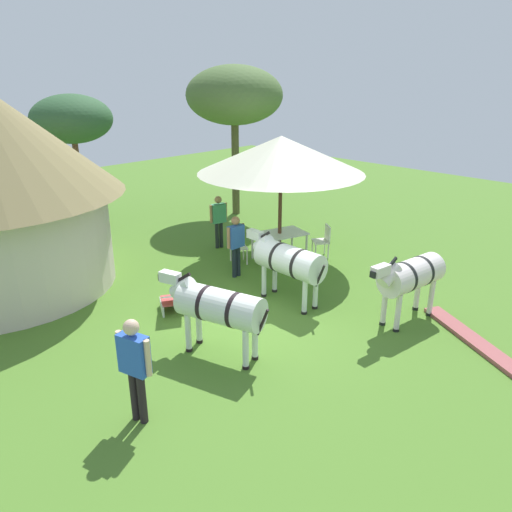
{
  "coord_description": "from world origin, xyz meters",
  "views": [
    {
      "loc": [
        -6.03,
        -6.54,
        4.91
      ],
      "look_at": [
        1.17,
        0.68,
        1.0
      ],
      "focal_mm": 34.21,
      "sensor_mm": 36.0,
      "label": 1
    }
  ],
  "objects": [
    {
      "name": "patio_chair_west_end",
      "position": [
        2.25,
        2.54,
        0.52
      ],
      "size": [
        0.58,
        0.59,
        0.9
      ],
      "rotation": [
        0.0,
        0.0,
        -2.07
      ],
      "color": "white",
      "rests_on": "ground_plane"
    },
    {
      "name": "zebra_by_umbrella",
      "position": [
        1.48,
        0.01,
        0.99
      ],
      "size": [
        0.67,
        2.29,
        1.53
      ],
      "rotation": [
        0.0,
        0.0,
        6.28
      ],
      "color": "silver",
      "rests_on": "ground_plane"
    },
    {
      "name": "acacia_tree_left_background",
      "position": [
        1.08,
        8.84,
        3.43
      ],
      "size": [
        2.54,
        2.54,
        4.21
      ],
      "color": "brown",
      "rests_on": "ground_plane"
    },
    {
      "name": "ground_plane",
      "position": [
        0.0,
        0.0,
        0.0
      ],
      "size": [
        36.0,
        36.0,
        0.0
      ],
      "primitive_type": "plane",
      "color": "#4B7728"
    },
    {
      "name": "striped_lounge_chair",
      "position": [
        -0.61,
        1.4,
        0.25
      ],
      "size": [
        0.86,
        0.98,
        0.58
      ],
      "rotation": [
        0.0,
        0.0,
        5.78
      ],
      "color": "#BF4644",
      "rests_on": "ground_plane"
    },
    {
      "name": "acacia_tree_right_background",
      "position": [
        5.59,
        6.14,
        4.08
      ],
      "size": [
        3.26,
        3.26,
        5.09
      ],
      "color": "#4D4D2B",
      "rests_on": "ground_plane"
    },
    {
      "name": "patio_chair_near_hut",
      "position": [
        4.33,
        1.19,
        0.52
      ],
      "size": [
        0.6,
        0.6,
        0.9
      ],
      "rotation": [
        0.0,
        0.0,
        0.92
      ],
      "color": "white",
      "rests_on": "ground_plane"
    },
    {
      "name": "standing_watcher",
      "position": [
        -3.06,
        -1.11,
        1.02
      ],
      "size": [
        0.33,
        0.58,
        1.69
      ],
      "rotation": [
        0.0,
        0.0,
        -1.29
      ],
      "color": "black",
      "rests_on": "ground_plane"
    },
    {
      "name": "patio_dining_table",
      "position": [
        3.34,
        1.95,
        0.66
      ],
      "size": [
        1.6,
        1.2,
        0.74
      ],
      "rotation": [
        0.0,
        0.0,
        -0.28
      ],
      "color": "silver",
      "rests_on": "ground_plane"
    },
    {
      "name": "zebra_nearest_camera",
      "position": [
        -1.04,
        -0.57,
        0.97
      ],
      "size": [
        1.06,
        2.21,
        1.51
      ],
      "rotation": [
        0.0,
        0.0,
        0.3
      ],
      "color": "silver",
      "rests_on": "ground_plane"
    },
    {
      "name": "brick_patio_kerb",
      "position": [
        2.7,
        -3.74,
        0.04
      ],
      "size": [
        1.68,
        2.62,
        0.08
      ],
      "primitive_type": "cube",
      "rotation": [
        0.0,
        0.0,
        1.06
      ],
      "color": "#9E5151",
      "rests_on": "ground_plane"
    },
    {
      "name": "guest_beside_umbrella",
      "position": [
        1.65,
        1.87,
        0.95
      ],
      "size": [
        0.57,
        0.21,
        1.58
      ],
      "rotation": [
        0.0,
        0.0,
        0.02
      ],
      "color": "black",
      "rests_on": "ground_plane"
    },
    {
      "name": "zebra_toward_hut",
      "position": [
        2.55,
        -2.33,
        1.01
      ],
      "size": [
        2.14,
        0.8,
        1.55
      ],
      "rotation": [
        0.0,
        0.0,
        1.44
      ],
      "color": "silver",
      "rests_on": "ground_plane"
    },
    {
      "name": "guest_behind_table",
      "position": [
        2.75,
        3.8,
        0.93
      ],
      "size": [
        0.55,
        0.28,
        1.55
      ],
      "rotation": [
        0.0,
        0.0,
        6.07
      ],
      "color": "black",
      "rests_on": "ground_plane"
    },
    {
      "name": "shade_umbrella",
      "position": [
        3.34,
        1.95,
        2.86
      ],
      "size": [
        4.36,
        4.36,
        3.34
      ],
      "color": "#4D2C1E",
      "rests_on": "ground_plane"
    }
  ]
}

